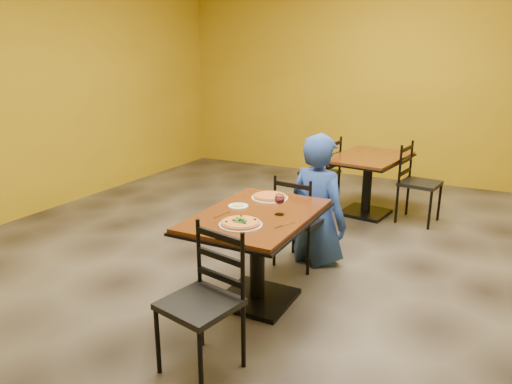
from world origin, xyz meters
The scene contains 19 objects.
floor centered at (0.00, 0.00, 0.00)m, with size 7.00×8.00×0.01m, color black.
wall_back centered at (0.00, 4.00, 1.50)m, with size 7.00×0.01×3.00m, color #B28D13.
wall_left centered at (-3.50, 0.00, 1.50)m, with size 0.01×8.00×3.00m, color #B28D13.
table_main centered at (0.00, -0.50, 0.56)m, with size 0.83×1.23×0.75m.
table_second centered at (0.22, 2.06, 0.55)m, with size 0.96×1.29×0.75m.
chair_main_near centered at (0.08, -1.43, 0.46)m, with size 0.41×0.41×0.91m, color black, non-canonical shape.
chair_main_far centered at (0.04, 0.33, 0.44)m, with size 0.40×0.40×0.88m, color black, non-canonical shape.
chair_second_left centered at (-0.40, 2.06, 0.47)m, with size 0.42×0.42×0.93m, color black, non-canonical shape.
chair_second_right centered at (0.85, 2.06, 0.47)m, with size 0.42×0.42×0.94m, color black, non-canonical shape.
diner centered at (0.15, 0.48, 0.62)m, with size 0.62×0.40×1.24m, color #1A4093.
plate_main centered at (0.02, -0.80, 0.76)m, with size 0.31×0.31×0.01m, color white.
pizza_main centered at (0.02, -0.80, 0.77)m, with size 0.28×0.28×0.02m, color maroon.
plate_far centered at (-0.08, -0.11, 0.76)m, with size 0.31×0.31×0.01m, color white.
pizza_far centered at (-0.08, -0.11, 0.77)m, with size 0.28×0.28×0.02m, color orange.
side_plate centered at (-0.20, -0.43, 0.76)m, with size 0.16×0.16×0.01m, color white.
dip centered at (-0.20, -0.43, 0.76)m, with size 0.09×0.09×0.01m, color tan.
wine_glass centered at (0.17, -0.46, 0.84)m, with size 0.08×0.08×0.18m, color white, non-canonical shape.
fork centered at (-0.21, -0.67, 0.75)m, with size 0.01×0.19×0.00m, color silver.
knife centered at (0.31, -0.66, 0.75)m, with size 0.01×0.21×0.00m, color silver.
Camera 1 is at (1.53, -3.50, 1.89)m, focal length 32.53 mm.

